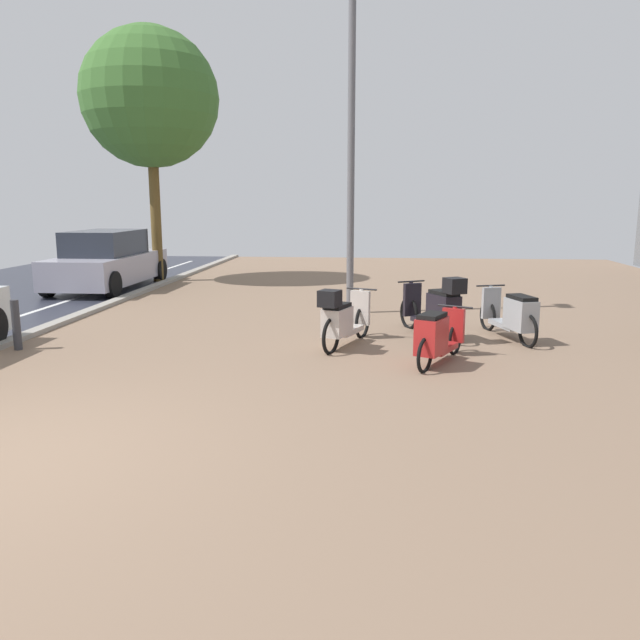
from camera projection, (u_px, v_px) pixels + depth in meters
ground at (148, 469)px, 5.31m from camera, size 21.00×40.00×0.13m
scooter_near at (513, 315)px, 10.04m from camera, size 0.79×1.80×0.82m
scooter_mid at (437, 309)px, 10.20m from camera, size 1.03×1.71×1.07m
scooter_far at (342, 319)px, 9.55m from camera, size 0.86×1.70×0.97m
scooter_extra at (437, 337)px, 8.53m from camera, size 0.88×1.50×0.77m
parked_car_far at (107, 262)px, 15.99m from camera, size 1.78×4.21×1.47m
lamp_post at (351, 137)px, 11.93m from camera, size 0.20×0.52×6.17m
street_tree at (150, 98)px, 16.64m from camera, size 3.64×3.64×6.71m
bollard_far at (16, 325)px, 9.40m from camera, size 0.12×0.12×0.76m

